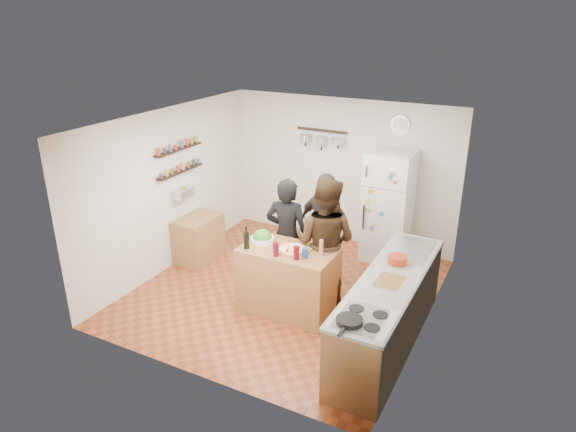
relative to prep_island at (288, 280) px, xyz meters
The scene contains 26 objects.
room_shell 1.16m from the prep_island, 108.46° to the left, with size 4.20×4.20×4.20m.
prep_island is the anchor object (origin of this frame).
pizza_board 0.47m from the prep_island, 14.04° to the right, with size 0.42×0.34×0.02m, color #955F36.
pizza 0.49m from the prep_island, 14.04° to the right, with size 0.34×0.34×0.02m, color beige.
salad_bowl 0.65m from the prep_island, behind, with size 0.32×0.32×0.06m, color white.
wine_bottle 0.79m from the prep_island, 156.25° to the right, with size 0.07×0.07×0.22m, color black.
wine_glass_near 0.60m from the prep_island, 101.77° to the right, with size 0.08×0.08×0.18m, color #52071E.
wine_glass_far 0.62m from the prep_island, 42.27° to the right, with size 0.07×0.07×0.18m, color #55070C.
pepper_mill 0.71m from the prep_island, ahead, with size 0.05×0.05×0.17m, color #AF6E49.
salt_canister 0.61m from the prep_island, 21.80° to the right, with size 0.08×0.08×0.13m, color navy.
person_left 0.70m from the prep_island, 118.93° to the left, with size 0.62×0.41×1.70m, color black.
person_center 0.71m from the prep_island, 51.85° to the left, with size 0.89×0.69×1.82m, color black.
person_back 1.11m from the prep_island, 86.06° to the left, with size 0.98×0.41×1.67m, color #282624.
counter_run 1.44m from the prep_island, ahead, with size 0.63×2.63×0.90m, color #9E7042.
stove_top 1.86m from the prep_island, 37.25° to the right, with size 0.60×0.62×0.02m, color white.
skillet 1.88m from the prep_island, 42.87° to the right, with size 0.27×0.27×0.05m, color black.
sink 1.66m from the prep_island, 26.35° to the left, with size 0.50×0.80×0.03m, color silver.
cutting_board 1.52m from the prep_island, ahead, with size 0.30×0.40×0.02m, color brown.
red_bowl 1.50m from the prep_island, 10.37° to the left, with size 0.24×0.24×0.10m, color #A12A12.
fridge 2.31m from the prep_island, 72.44° to the left, with size 0.70×0.68×1.80m, color white.
wall_clock 3.09m from the prep_island, 74.65° to the left, with size 0.30×0.30×0.03m, color silver.
spice_shelf_lower 2.51m from the prep_island, 164.48° to the left, with size 0.12×1.00×0.03m, color black.
spice_shelf_upper 2.67m from the prep_island, 164.48° to the left, with size 0.12×1.00×0.03m, color black.
produce_basket 2.36m from the prep_island, 164.27° to the left, with size 0.18×0.35×0.14m, color silver.
side_table 2.13m from the prep_island, 160.66° to the left, with size 0.50×0.80×0.73m, color #94663E.
pot_rack 2.90m from the prep_island, 104.35° to the left, with size 0.90×0.04×0.04m, color black.
Camera 1 is at (3.06, -5.79, 3.82)m, focal length 32.00 mm.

